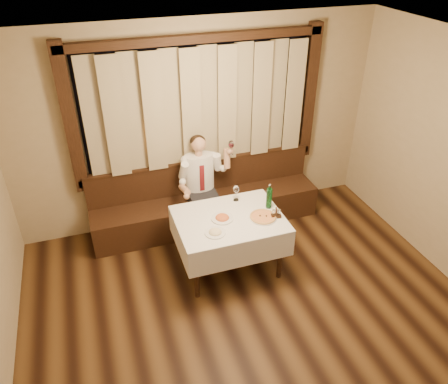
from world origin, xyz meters
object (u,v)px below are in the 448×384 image
object	(u,v)px
banquette	(206,204)
pasta_red	(222,216)
green_bottle	(269,198)
cruet_caddy	(276,214)
pasta_cream	(215,231)
dining_table	(229,225)
pizza	(263,217)
seated_man	(201,178)

from	to	relation	value
banquette	pasta_red	bearing A→B (deg)	-94.84
green_bottle	cruet_caddy	distance (m)	0.24
cruet_caddy	green_bottle	bearing A→B (deg)	103.69
banquette	pasta_cream	bearing A→B (deg)	-101.24
pasta_red	pasta_cream	xyz separation A→B (m)	(-0.16, -0.24, -0.00)
dining_table	pizza	xyz separation A→B (m)	(0.38, -0.12, 0.12)
green_bottle	pasta_red	bearing A→B (deg)	-175.08
pasta_cream	cruet_caddy	world-z (taller)	cruet_caddy
pasta_cream	green_bottle	size ratio (longest dim) A/B	0.73
green_bottle	cruet_caddy	world-z (taller)	green_bottle
pasta_cream	seated_man	xyz separation A→B (m)	(0.18, 1.17, 0.02)
banquette	seated_man	world-z (taller)	seated_man
pasta_red	seated_man	distance (m)	0.93
pizza	pasta_cream	distance (m)	0.64
banquette	green_bottle	distance (m)	1.25
banquette	cruet_caddy	distance (m)	1.39
banquette	pasta_red	size ratio (longest dim) A/B	12.04
pizza	seated_man	xyz separation A→B (m)	(-0.45, 1.06, 0.04)
pizza	green_bottle	xyz separation A→B (m)	(0.15, 0.19, 0.12)
pasta_cream	green_bottle	xyz separation A→B (m)	(0.78, 0.29, 0.11)
dining_table	green_bottle	bearing A→B (deg)	6.51
cruet_caddy	seated_man	distance (m)	1.25
cruet_caddy	seated_man	world-z (taller)	seated_man
dining_table	cruet_caddy	bearing A→B (deg)	-17.07
dining_table	pasta_red	bearing A→B (deg)	175.08
pasta_red	cruet_caddy	xyz separation A→B (m)	(0.62, -0.17, 0.01)
pizza	pasta_red	bearing A→B (deg)	164.11
banquette	pasta_cream	distance (m)	1.37
banquette	pizza	bearing A→B (deg)	-71.78
pizza	pasta_cream	bearing A→B (deg)	-170.43
pasta_cream	green_bottle	distance (m)	0.84
pasta_cream	seated_man	distance (m)	1.18
dining_table	pasta_cream	bearing A→B (deg)	-137.24
pizza	pasta_cream	xyz separation A→B (m)	(-0.63, -0.11, 0.02)
green_bottle	seated_man	distance (m)	1.07
cruet_caddy	dining_table	bearing A→B (deg)	176.62
pasta_cream	cruet_caddy	bearing A→B (deg)	4.97
banquette	dining_table	xyz separation A→B (m)	(0.00, -1.02, 0.34)
pasta_cream	seated_man	world-z (taller)	seated_man
dining_table	cruet_caddy	world-z (taller)	cruet_caddy
dining_table	green_bottle	xyz separation A→B (m)	(0.53, 0.06, 0.24)
banquette	green_bottle	size ratio (longest dim) A/B	9.79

